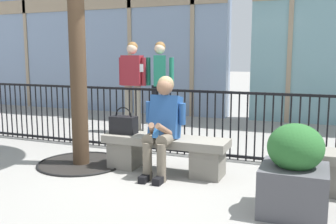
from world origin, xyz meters
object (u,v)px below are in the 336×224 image
object	(u,v)px
bystander_further_back	(160,80)
stone_bench	(165,151)
bystander_at_railing	(132,80)
planter	(294,173)
handbag_on_bench	(124,124)
seated_person_with_phone	(163,123)

from	to	relation	value
bystander_further_back	stone_bench	bearing A→B (deg)	-65.13
stone_bench	bystander_at_railing	world-z (taller)	bystander_at_railing
stone_bench	planter	world-z (taller)	planter
handbag_on_bench	bystander_at_railing	distance (m)	2.33
bystander_further_back	planter	size ratio (longest dim) A/B	2.01
stone_bench	bystander_further_back	world-z (taller)	bystander_further_back
planter	bystander_at_railing	bearing A→B (deg)	137.95
stone_bench	seated_person_with_phone	world-z (taller)	seated_person_with_phone
handbag_on_bench	planter	size ratio (longest dim) A/B	0.41
handbag_on_bench	bystander_further_back	bearing A→B (deg)	101.28
seated_person_with_phone	bystander_further_back	size ratio (longest dim) A/B	0.71
seated_person_with_phone	bystander_at_railing	size ratio (longest dim) A/B	0.71
seated_person_with_phone	handbag_on_bench	size ratio (longest dim) A/B	3.48
planter	bystander_further_back	bearing A→B (deg)	131.65
stone_bench	bystander_at_railing	xyz separation A→B (m)	(-1.53, 2.08, 0.73)
stone_bench	planter	distance (m)	1.76
bystander_at_railing	seated_person_with_phone	bearing A→B (deg)	-54.92
handbag_on_bench	planter	bearing A→B (deg)	-18.54
stone_bench	handbag_on_bench	size ratio (longest dim) A/B	4.60
seated_person_with_phone	stone_bench	bearing A→B (deg)	99.98
seated_person_with_phone	handbag_on_bench	xyz separation A→B (m)	(-0.60, 0.12, -0.08)
handbag_on_bench	bystander_at_railing	xyz separation A→B (m)	(-0.95, 2.09, 0.43)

